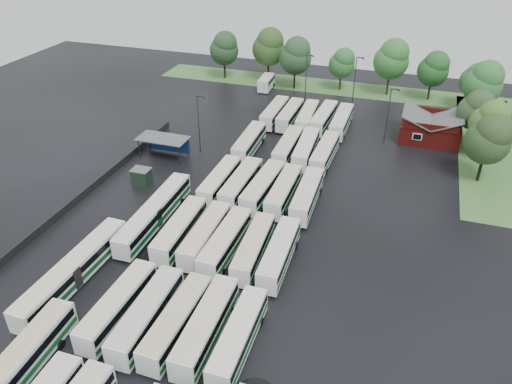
% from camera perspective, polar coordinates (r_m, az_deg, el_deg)
% --- Properties ---
extents(ground, '(160.00, 160.00, 0.00)m').
position_cam_1_polar(ground, '(61.11, -5.40, -7.23)').
color(ground, black).
rests_on(ground, ground).
extents(brick_building, '(10.07, 8.60, 5.39)m').
position_cam_1_polar(brick_building, '(93.43, 19.27, 6.72)').
color(brick_building, maroon).
rests_on(brick_building, ground).
extents(wash_shed, '(8.20, 4.20, 3.58)m').
position_cam_1_polar(wash_shed, '(83.17, -10.46, 5.85)').
color(wash_shed, '#2D2D30').
rests_on(wash_shed, ground).
extents(utility_hut, '(2.70, 2.20, 2.62)m').
position_cam_1_polar(utility_hut, '(76.27, -12.94, 1.71)').
color(utility_hut, black).
rests_on(utility_hut, ground).
extents(grass_strip_north, '(80.00, 10.00, 0.01)m').
position_cam_1_polar(grass_strip_north, '(116.11, 8.48, 11.80)').
color(grass_strip_north, '#3E6E30').
rests_on(grass_strip_north, ground).
extents(grass_strip_east, '(10.00, 50.00, 0.01)m').
position_cam_1_polar(grass_strip_east, '(95.08, 25.05, 4.65)').
color(grass_strip_east, '#3E6E30').
rests_on(grass_strip_east, ground).
extents(west_fence, '(0.10, 50.00, 1.20)m').
position_cam_1_polar(west_fence, '(76.51, -18.45, 0.29)').
color(west_fence, '#2D2D30').
rests_on(west_fence, ground).
extents(bus_r1c0, '(2.70, 11.68, 3.24)m').
position_cam_1_polar(bus_r1c0, '(53.73, -15.47, -12.38)').
color(bus_r1c0, white).
rests_on(bus_r1c0, ground).
extents(bus_r1c1, '(2.77, 11.94, 3.31)m').
position_cam_1_polar(bus_r1c1, '(52.04, -12.33, -13.52)').
color(bus_r1c1, white).
rests_on(bus_r1c1, ground).
extents(bus_r1c2, '(2.68, 11.63, 3.22)m').
position_cam_1_polar(bus_r1c2, '(50.92, -9.03, -14.39)').
color(bus_r1c2, white).
rests_on(bus_r1c2, ground).
extents(bus_r1c3, '(2.77, 12.01, 3.33)m').
position_cam_1_polar(bus_r1c3, '(50.06, -5.71, -14.98)').
color(bus_r1c3, white).
rests_on(bus_r1c3, ground).
extents(bus_r1c4, '(2.61, 11.41, 3.17)m').
position_cam_1_polar(bus_r1c4, '(49.06, -2.00, -16.18)').
color(bus_r1c4, white).
rests_on(bus_r1c4, ground).
extents(bus_r2c0, '(2.84, 11.90, 3.30)m').
position_cam_1_polar(bus_r2c0, '(62.73, -8.68, -4.28)').
color(bus_r2c0, white).
rests_on(bus_r2c0, ground).
extents(bus_r2c1, '(2.61, 11.62, 3.23)m').
position_cam_1_polar(bus_r2c1, '(61.50, -5.81, -4.90)').
color(bus_r2c1, white).
rests_on(bus_r2c1, ground).
extents(bus_r2c2, '(2.68, 11.86, 3.29)m').
position_cam_1_polar(bus_r2c2, '(60.10, -3.51, -5.71)').
color(bus_r2c2, white).
rests_on(bus_r2c2, ground).
extents(bus_r2c3, '(3.00, 11.56, 3.19)m').
position_cam_1_polar(bus_r2c3, '(59.16, -0.28, -6.40)').
color(bus_r2c3, white).
rests_on(bus_r2c3, ground).
extents(bus_r2c4, '(2.82, 11.68, 3.23)m').
position_cam_1_polar(bus_r2c4, '(58.35, 2.68, -7.02)').
color(bus_r2c4, white).
rests_on(bus_r2c4, ground).
extents(bus_r3c0, '(2.47, 11.49, 3.20)m').
position_cam_1_polar(bus_r3c0, '(72.66, -4.14, 1.31)').
color(bus_r3c0, white).
rests_on(bus_r3c0, ground).
extents(bus_r3c1, '(2.68, 11.84, 3.29)m').
position_cam_1_polar(bus_r3c1, '(71.69, -1.72, 0.99)').
color(bus_r3c1, white).
rests_on(bus_r3c1, ground).
extents(bus_r3c2, '(3.14, 12.15, 3.35)m').
position_cam_1_polar(bus_r3c2, '(70.74, 0.80, 0.59)').
color(bus_r3c2, white).
rests_on(bus_r3c2, ground).
extents(bus_r3c3, '(2.55, 11.66, 3.24)m').
position_cam_1_polar(bus_r3c3, '(70.00, 3.17, 0.12)').
color(bus_r3c3, white).
rests_on(bus_r3c3, ground).
extents(bus_r3c4, '(2.86, 11.90, 3.29)m').
position_cam_1_polar(bus_r3c4, '(69.18, 5.84, -0.39)').
color(bus_r3c4, white).
rests_on(bus_r3c4, ground).
extents(bus_r4c0, '(2.87, 11.89, 3.29)m').
position_cam_1_polar(bus_r4c0, '(83.86, -0.78, 5.72)').
color(bus_r4c0, white).
rests_on(bus_r4c0, ground).
extents(bus_r4c2, '(2.61, 11.63, 3.23)m').
position_cam_1_polar(bus_r4c2, '(82.56, 3.67, 5.20)').
color(bus_r4c2, white).
rests_on(bus_r4c2, ground).
extents(bus_r4c3, '(3.06, 11.92, 3.29)m').
position_cam_1_polar(bus_r4c3, '(81.95, 5.72, 4.92)').
color(bus_r4c3, white).
rests_on(bus_r4c3, ground).
extents(bus_r4c4, '(2.72, 11.72, 3.25)m').
position_cam_1_polar(bus_r4c4, '(81.11, 7.87, 4.47)').
color(bus_r4c4, white).
rests_on(bus_r4c4, ground).
extents(bus_r5c0, '(2.48, 11.61, 3.23)m').
position_cam_1_polar(bus_r5c0, '(95.87, 2.13, 9.05)').
color(bus_r5c0, white).
rests_on(bus_r5c0, ground).
extents(bus_r5c1, '(2.52, 11.52, 3.20)m').
position_cam_1_polar(bus_r5c1, '(95.11, 3.91, 8.80)').
color(bus_r5c1, white).
rests_on(bus_r5c1, ground).
extents(bus_r5c2, '(2.98, 11.63, 3.21)m').
position_cam_1_polar(bus_r5c2, '(94.42, 5.88, 8.54)').
color(bus_r5c2, white).
rests_on(bus_r5c2, ground).
extents(bus_r5c3, '(3.04, 11.95, 3.30)m').
position_cam_1_polar(bus_r5c3, '(94.23, 7.74, 8.40)').
color(bus_r5c3, white).
rests_on(bus_r5c3, ground).
extents(bus_r5c4, '(2.55, 11.87, 3.30)m').
position_cam_1_polar(bus_r5c4, '(93.13, 9.73, 7.95)').
color(bus_r5c4, white).
rests_on(bus_r5c4, ground).
extents(artic_bus_west_a, '(3.12, 17.31, 3.20)m').
position_cam_1_polar(artic_bus_west_a, '(50.70, -26.62, -18.54)').
color(artic_bus_west_a, white).
rests_on(artic_bus_west_a, ground).
extents(artic_bus_west_b, '(2.72, 17.31, 3.20)m').
position_cam_1_polar(artic_bus_west_b, '(66.54, -11.52, -2.35)').
color(artic_bus_west_b, white).
rests_on(artic_bus_west_b, ground).
extents(artic_bus_west_c, '(2.92, 17.53, 3.24)m').
position_cam_1_polar(artic_bus_west_c, '(59.39, -20.11, -8.45)').
color(artic_bus_west_c, white).
rests_on(artic_bus_west_c, ground).
extents(minibus, '(2.78, 6.64, 2.85)m').
position_cam_1_polar(minibus, '(112.91, 1.19, 12.42)').
color(minibus, white).
rests_on(minibus, ground).
extents(tree_north_0, '(6.66, 6.66, 11.03)m').
position_cam_1_polar(tree_north_0, '(118.83, -3.62, 16.10)').
color(tree_north_0, black).
rests_on(tree_north_0, ground).
extents(tree_north_1, '(7.38, 7.38, 12.23)m').
position_cam_1_polar(tree_north_1, '(116.89, 1.51, 16.29)').
color(tree_north_1, black).
rests_on(tree_north_1, ground).
extents(tree_north_2, '(7.02, 7.02, 11.62)m').
position_cam_1_polar(tree_north_2, '(111.81, 4.58, 15.31)').
color(tree_north_2, black).
rests_on(tree_north_2, ground).
extents(tree_north_3, '(5.68, 5.68, 9.41)m').
position_cam_1_polar(tree_north_3, '(112.71, 9.86, 14.33)').
color(tree_north_3, '#3C2B17').
rests_on(tree_north_3, ground).
extents(tree_north_4, '(7.37, 7.37, 12.20)m').
position_cam_1_polar(tree_north_4, '(111.40, 15.30, 14.48)').
color(tree_north_4, '#3B2B19').
rests_on(tree_north_4, ground).
extents(tree_north_5, '(6.32, 6.32, 10.47)m').
position_cam_1_polar(tree_north_5, '(111.10, 19.69, 13.14)').
color(tree_north_5, '#321D12').
rests_on(tree_north_5, ground).
extents(tree_north_6, '(5.65, 5.65, 9.36)m').
position_cam_1_polar(tree_north_6, '(109.81, 23.79, 11.72)').
color(tree_north_6, black).
rests_on(tree_north_6, ground).
extents(tree_east_0, '(6.62, 6.62, 10.96)m').
position_cam_1_polar(tree_east_0, '(80.20, 25.14, 5.53)').
color(tree_east_0, black).
rests_on(tree_east_0, ground).
extents(tree_east_1, '(6.11, 6.11, 10.12)m').
position_cam_1_polar(tree_east_1, '(88.21, 25.22, 7.33)').
color(tree_east_1, black).
rests_on(tree_east_1, ground).
extents(tree_east_2, '(6.01, 6.01, 9.95)m').
position_cam_1_polar(tree_east_2, '(92.57, 23.90, 8.62)').
color(tree_east_2, black).
rests_on(tree_east_2, ground).
extents(tree_east_3, '(7.14, 7.14, 11.82)m').
position_cam_1_polar(tree_east_3, '(103.11, 24.64, 11.32)').
color(tree_east_3, black).
rests_on(tree_east_3, ground).
extents(tree_east_4, '(5.39, 5.39, 8.92)m').
position_cam_1_polar(tree_east_4, '(108.98, 24.42, 11.28)').
color(tree_east_4, black).
rests_on(tree_east_4, ground).
extents(lamp_post_ne, '(1.53, 0.30, 9.93)m').
position_cam_1_polar(lamp_post_ne, '(88.42, 14.96, 8.83)').
color(lamp_post_ne, '#2D2D30').
rests_on(lamp_post_ne, ground).
extents(lamp_post_nw, '(1.53, 0.30, 9.96)m').
position_cam_1_polar(lamp_post_nw, '(82.89, -6.51, 8.21)').
color(lamp_post_nw, '#2D2D30').
rests_on(lamp_post_nw, ground).
extents(lamp_post_back_w, '(1.52, 0.30, 9.85)m').
position_cam_1_polar(lamp_post_back_w, '(104.94, 5.83, 13.18)').
color(lamp_post_back_w, '#2D2D30').
rests_on(lamp_post_back_w, ground).
extents(lamp_post_back_e, '(1.57, 0.31, 10.18)m').
position_cam_1_polar(lamp_post_back_e, '(103.70, 11.30, 12.64)').
color(lamp_post_back_e, '#2D2D30').
rests_on(lamp_post_back_e, ground).
extents(puddle_0, '(3.80, 3.80, 0.01)m').
position_cam_1_polar(puddle_0, '(51.74, -17.56, -17.74)').
color(puddle_0, black).
rests_on(puddle_0, ground).
extents(puddle_2, '(6.95, 6.95, 0.01)m').
position_cam_1_polar(puddle_2, '(63.63, -12.40, -6.15)').
color(puddle_2, black).
rests_on(puddle_2, ground).
extents(puddle_3, '(5.06, 5.06, 0.01)m').
position_cam_1_polar(puddle_3, '(61.00, -3.38, -7.21)').
color(puddle_3, black).
rests_on(puddle_3, ground).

